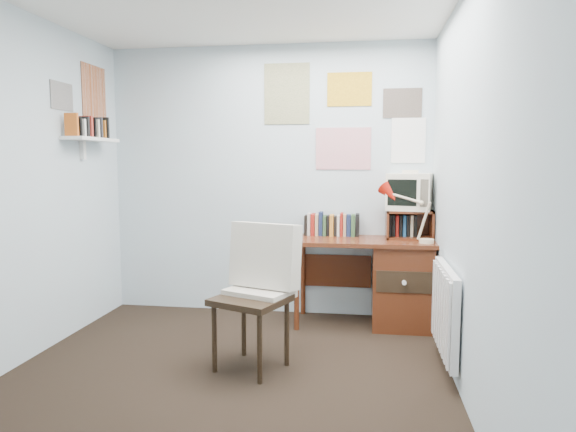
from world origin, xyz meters
name	(u,v)px	position (x,y,z in m)	size (l,w,h in m)	color
ground	(217,390)	(0.00, 0.00, 0.00)	(3.50, 3.50, 0.00)	black
back_wall	(268,181)	(0.00, 1.75, 1.25)	(3.00, 0.02, 2.50)	#B1BECB
right_wall	(473,194)	(1.50, 0.00, 1.25)	(0.02, 3.50, 2.50)	#B1BECB
desk	(395,280)	(1.17, 1.48, 0.41)	(1.20, 0.55, 0.76)	#562613
desk_chair	(251,300)	(0.14, 0.37, 0.49)	(0.50, 0.48, 0.98)	black
desk_lamp	(427,216)	(1.41, 1.34, 0.98)	(0.31, 0.27, 0.45)	red
tv_riser	(409,224)	(1.29, 1.59, 0.89)	(0.40, 0.30, 0.25)	#562613
crt_tv	(410,190)	(1.29, 1.61, 1.18)	(0.37, 0.34, 0.35)	beige
book_row	(338,224)	(0.66, 1.66, 0.87)	(0.60, 0.14, 0.22)	#562613
radiator	(446,310)	(1.46, 0.55, 0.42)	(0.09, 0.80, 0.60)	white
wall_shelf	(91,139)	(-1.40, 1.10, 1.62)	(0.20, 0.62, 0.24)	white
posters_back	(344,115)	(0.70, 1.74, 1.85)	(1.20, 0.01, 0.90)	white
posters_left	(79,94)	(-1.49, 1.10, 2.00)	(0.01, 0.70, 0.60)	white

